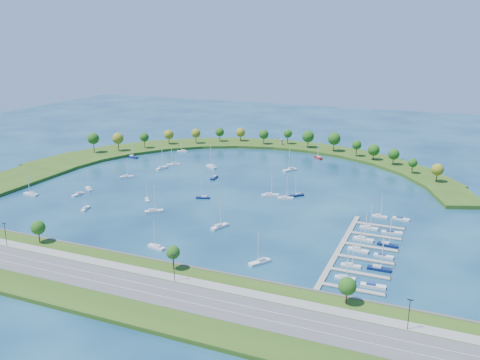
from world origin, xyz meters
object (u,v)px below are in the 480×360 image
at_px(moored_boat_4, 127,176).
at_px(docked_boat_0, 345,277).
at_px(moored_boat_5, 220,226).
at_px(docked_boat_3, 379,268).
at_px(moored_boat_6, 31,194).
at_px(moored_boat_13, 85,208).
at_px(moored_boat_21, 290,169).
at_px(moored_boat_3, 173,164).
at_px(docked_boat_10, 380,216).
at_px(moored_boat_1, 260,261).
at_px(docked_boat_11, 401,219).
at_px(docked_boat_4, 358,249).
at_px(moored_boat_0, 162,168).
at_px(moored_boat_18, 285,197).
at_px(moored_boat_2, 318,157).
at_px(moored_boat_7, 214,177).
at_px(docked_boat_9, 392,233).
at_px(moored_boat_12, 154,211).
at_px(moored_boat_17, 147,199).
at_px(moored_boat_14, 212,166).
at_px(moored_boat_8, 133,156).
at_px(moored_boat_16, 203,197).
at_px(moored_boat_15, 297,195).
at_px(harbor_tower, 281,142).
at_px(moored_boat_20, 270,195).
at_px(docked_boat_5, 383,256).
at_px(moored_boat_10, 89,188).
at_px(docked_boat_8, 369,227).
at_px(docked_boat_7, 388,244).
at_px(moored_boat_9, 182,151).
at_px(docked_boat_6, 363,239).
at_px(moored_boat_19, 78,194).
at_px(docked_boat_2, 351,265).
at_px(dock_system, 357,251).
at_px(docked_boat_1, 373,286).

height_order(moored_boat_4, docked_boat_0, moored_boat_4).
bearing_deg(moored_boat_5, docked_boat_3, -81.60).
distance_m(moored_boat_6, moored_boat_13, 44.21).
bearing_deg(moored_boat_21, moored_boat_3, -43.79).
relative_size(moored_boat_4, docked_boat_10, 1.13).
distance_m(moored_boat_1, docked_boat_11, 84.92).
bearing_deg(docked_boat_4, moored_boat_0, 158.86).
bearing_deg(moored_boat_18, moored_boat_2, 72.87).
xyz_separation_m(moored_boat_7, docked_boat_9, (112.10, -49.53, -0.24)).
distance_m(moored_boat_6, moored_boat_12, 78.12).
xyz_separation_m(moored_boat_2, moored_boat_17, (-61.17, -127.86, -0.07)).
distance_m(moored_boat_4, moored_boat_6, 57.69).
xyz_separation_m(moored_boat_13, moored_boat_14, (23.10, 100.07, 0.09)).
bearing_deg(moored_boat_8, moored_boat_16, -23.49).
relative_size(moored_boat_15, docked_boat_11, 1.48).
xyz_separation_m(harbor_tower, moored_boat_6, (-89.57, -170.29, -3.18)).
relative_size(harbor_tower, moored_boat_2, 0.33).
height_order(moored_boat_7, moored_boat_15, moored_boat_7).
bearing_deg(docked_boat_0, moored_boat_16, 139.69).
xyz_separation_m(moored_boat_20, docked_boat_5, (68.53, -56.50, -0.39)).
bearing_deg(moored_boat_10, docked_boat_3, -157.42).
height_order(moored_boat_6, docked_boat_8, moored_boat_6).
bearing_deg(moored_boat_1, moored_boat_10, -78.14).
bearing_deg(moored_boat_7, moored_boat_14, -156.22).
height_order(moored_boat_15, docked_boat_7, docked_boat_7).
relative_size(moored_boat_8, docked_boat_5, 1.63).
xyz_separation_m(moored_boat_3, moored_boat_20, (83.01, -37.85, 0.03)).
relative_size(moored_boat_5, moored_boat_15, 1.14).
bearing_deg(moored_boat_6, harbor_tower, -116.16).
distance_m(moored_boat_0, moored_boat_9, 49.77).
distance_m(harbor_tower, moored_boat_4, 134.80).
xyz_separation_m(docked_boat_5, docked_boat_8, (-10.47, 28.59, 0.33)).
relative_size(moored_boat_5, moored_boat_21, 0.95).
bearing_deg(moored_boat_1, moored_boat_5, -97.88).
height_order(moored_boat_2, docked_boat_6, docked_boat_6).
bearing_deg(moored_boat_1, moored_boat_4, -89.80).
relative_size(moored_boat_10, moored_boat_19, 1.01).
bearing_deg(moored_boat_10, moored_boat_12, -162.38).
xyz_separation_m(moored_boat_10, docked_boat_9, (168.69, -1.00, -0.21)).
distance_m(moored_boat_16, docked_boat_2, 104.65).
bearing_deg(moored_boat_10, dock_system, -153.59).
bearing_deg(moored_boat_21, moored_boat_13, 0.18).
bearing_deg(moored_boat_12, moored_boat_19, 132.71).
distance_m(moored_boat_14, moored_boat_17, 75.44).
relative_size(moored_boat_20, docked_boat_2, 1.26).
bearing_deg(docked_boat_5, moored_boat_10, 176.21).
height_order(moored_boat_4, moored_boat_8, moored_boat_8).
bearing_deg(moored_boat_6, docked_boat_9, -172.57).
height_order(moored_boat_9, docked_boat_3, docked_boat_3).
distance_m(moored_boat_8, docked_boat_1, 229.48).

